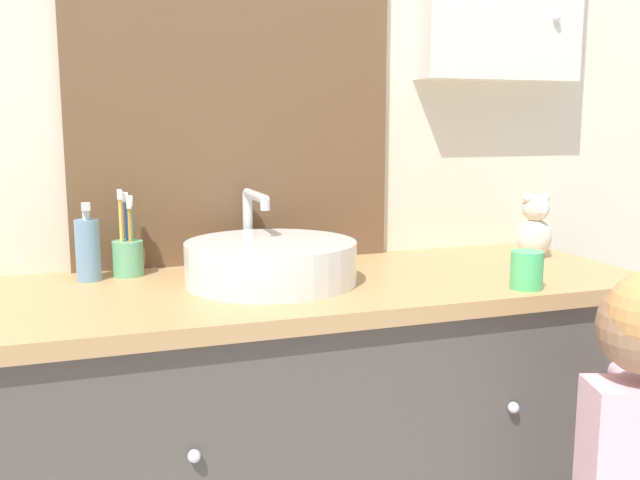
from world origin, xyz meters
The scene contains 8 objects.
wall_back centered at (0.03, 0.62, 1.27)m, with size 3.20×0.18×2.50m.
vanity_counter centered at (0.00, 0.32, 0.43)m, with size 1.48×0.56×0.85m.
sink_basin centered at (-0.11, 0.33, 0.90)m, with size 0.37×0.43×0.19m.
toothbrush_holder centered at (-0.40, 0.51, 0.90)m, with size 0.07×0.07×0.20m.
soap_dispenser centered at (-0.49, 0.49, 0.92)m, with size 0.05×0.05×0.18m.
child_figure centered at (0.46, -0.17, 0.59)m, with size 0.30×0.42×0.94m.
teddy_bear centered at (0.61, 0.39, 0.93)m, with size 0.09×0.08×0.17m.
drinking_cup centered at (0.39, 0.10, 0.89)m, with size 0.07×0.07×0.08m, color #4CC670.
Camera 1 is at (-0.51, -1.15, 1.20)m, focal length 40.00 mm.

